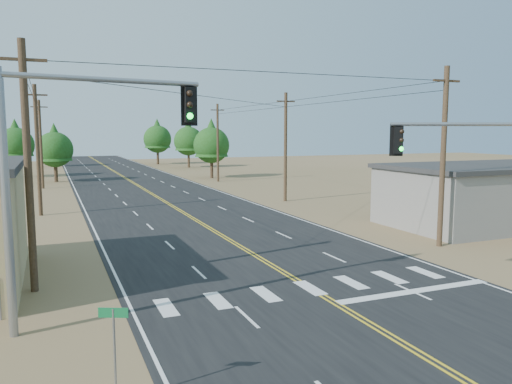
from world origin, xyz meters
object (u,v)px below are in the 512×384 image
signal_mast_right (497,177)px  building_right (494,195)px  signal_mast_left (68,157)px  street_sign (114,340)px

signal_mast_right → building_right: bearing=65.8°
building_right → signal_mast_left: signal_mast_left is taller
signal_mast_right → street_sign: size_ratio=2.92×
signal_mast_left → signal_mast_right: (15.55, -2.91, -0.94)m
building_right → street_sign: size_ratio=6.32×
street_sign → signal_mast_right: bearing=35.0°
signal_mast_left → street_sign: (0.65, -5.61, -4.05)m
signal_mast_left → signal_mast_right: size_ratio=1.21×
building_right → street_sign: (-27.50, -14.00, -0.41)m
signal_mast_right → street_sign: (-14.91, -2.70, -3.11)m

